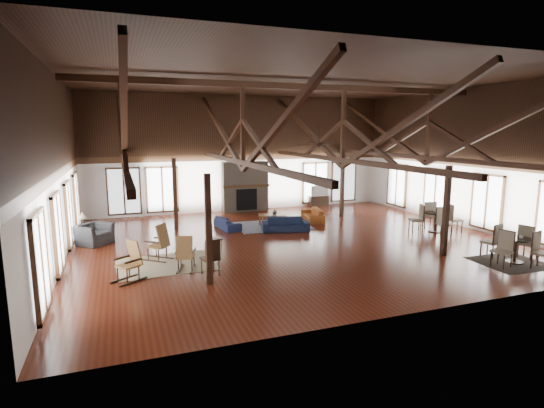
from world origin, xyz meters
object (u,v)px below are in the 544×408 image
object	(u,v)px
armchair	(94,234)
cafe_table_near	(516,246)
tv_console	(318,201)
sofa_orange	(313,215)
cafe_table_far	(436,218)
sofa_navy_left	(227,223)
sofa_navy_front	(285,225)
coffee_table	(272,216)

from	to	relation	value
armchair	cafe_table_near	world-z (taller)	cafe_table_near
cafe_table_near	tv_console	distance (m)	11.74
sofa_orange	armchair	distance (m)	9.59
sofa_orange	cafe_table_far	bearing A→B (deg)	56.29
cafe_table_near	tv_console	world-z (taller)	cafe_table_near
sofa_navy_left	armchair	distance (m)	5.36
sofa_navy_front	armchair	world-z (taller)	armchair
sofa_orange	coffee_table	distance (m)	2.19
armchair	cafe_table_far	size ratio (longest dim) A/B	0.52
sofa_navy_left	cafe_table_far	xyz separation A→B (m)	(8.04, -3.52, 0.33)
armchair	cafe_table_far	world-z (taller)	cafe_table_far
coffee_table	tv_console	bearing A→B (deg)	61.00
cafe_table_far	armchair	bearing A→B (deg)	168.42
sofa_orange	cafe_table_near	world-z (taller)	cafe_table_near
sofa_orange	tv_console	world-z (taller)	tv_console
sofa_orange	armchair	size ratio (longest dim) A/B	1.61
sofa_navy_left	sofa_navy_front	bearing A→B (deg)	-129.16
sofa_navy_front	sofa_orange	bearing A→B (deg)	52.55
sofa_navy_front	tv_console	xyz separation A→B (m)	(4.06, 5.15, -0.01)
sofa_orange	tv_console	size ratio (longest dim) A/B	1.67
cafe_table_near	tv_console	xyz separation A→B (m)	(-1.23, 11.67, -0.28)
sofa_orange	cafe_table_near	bearing A→B (deg)	33.26
sofa_navy_front	sofa_orange	size ratio (longest dim) A/B	1.05
tv_console	cafe_table_near	bearing A→B (deg)	-83.99
sofa_navy_left	coffee_table	size ratio (longest dim) A/B	1.21
armchair	sofa_orange	bearing A→B (deg)	-40.46
coffee_table	tv_console	distance (m)	5.68
armchair	cafe_table_far	bearing A→B (deg)	-58.76
sofa_navy_front	tv_console	size ratio (longest dim) A/B	1.75
sofa_navy_front	coffee_table	xyz separation A→B (m)	(-0.12, 1.29, 0.13)
armchair	tv_console	distance (m)	12.43
sofa_navy_left	cafe_table_far	distance (m)	8.78
cafe_table_near	cafe_table_far	distance (m)	4.34
coffee_table	cafe_table_near	world-z (taller)	cafe_table_near
sofa_navy_front	coffee_table	size ratio (longest dim) A/B	1.43
sofa_orange	sofa_navy_left	bearing A→B (deg)	-73.95
sofa_orange	armchair	xyz separation A→B (m)	(-9.52, -1.12, 0.10)
sofa_navy_left	coffee_table	distance (m)	2.07
sofa_navy_front	coffee_table	bearing A→B (deg)	109.15
cafe_table_near	coffee_table	bearing A→B (deg)	124.66
coffee_table	cafe_table_far	world-z (taller)	cafe_table_far
sofa_orange	tv_console	xyz separation A→B (m)	(2.02, 3.52, 0.01)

